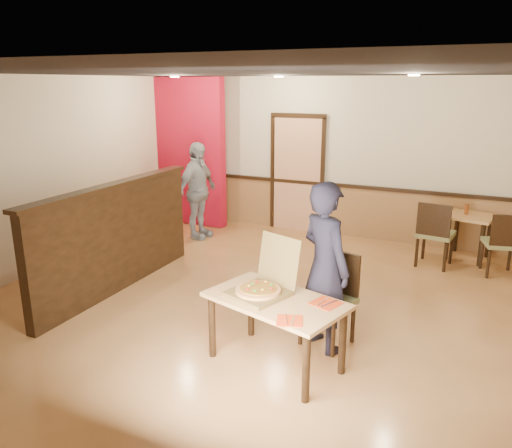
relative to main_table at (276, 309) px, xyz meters
The scene contains 24 objects.
floor 1.39m from the main_table, 120.70° to the left, with size 7.00×7.00×0.00m, color tan.
ceiling 2.54m from the main_table, 120.70° to the left, with size 7.00×7.00×0.00m, color black.
wall_back 4.70m from the main_table, 97.99° to the left, with size 7.00×7.00×0.00m, color beige.
wall_left 4.36m from the main_table, 165.35° to the left, with size 7.00×7.00×0.00m, color beige.
wainscot_back 4.60m from the main_table, 98.04° to the left, with size 7.00×0.04×0.90m, color olive.
chair_rail_back 4.59m from the main_table, 98.08° to the left, with size 7.00×0.06×0.06m, color black.
back_door 4.79m from the main_table, 107.62° to the left, with size 0.90×0.06×2.10m, color tan.
booth_partition 2.79m from the main_table, 161.52° to the left, with size 0.20×3.10×1.44m.
red_accent_panel 5.47m from the main_table, 130.95° to the left, with size 1.60×0.20×2.78m, color #A00B22.
spot_a 4.66m from the main_table, 135.59° to the left, with size 0.14×0.14×0.02m, color #FFE7B2.
spot_b 4.44m from the main_table, 111.94° to the left, with size 0.14×0.14×0.02m, color #FFE7B2.
spot_c 3.47m from the main_table, 73.67° to the left, with size 0.14×0.14×0.02m, color #FFE7B2.
main_table is the anchor object (origin of this frame).
diner_chair 0.78m from the main_table, 62.51° to the left, with size 0.60×0.60×0.98m.
side_chair_left 3.68m from the main_table, 72.29° to the left, with size 0.56×0.56×1.01m.
side_chair_right 4.07m from the main_table, 59.78° to the left, with size 0.57×0.57×0.95m.
side_table 4.43m from the main_table, 69.07° to the left, with size 0.78×0.78×0.71m.
diner 0.69m from the main_table, 59.73° to the left, with size 0.65×0.43×1.78m, color black.
passerby 4.40m from the main_table, 130.71° to the left, with size 1.00×0.42×1.71m, color gray.
pizza_box 0.25m from the main_table, 162.00° to the left, with size 0.67×0.73×0.53m.
pizza 0.25m from the main_table, behind, with size 0.44×0.44×0.03m, color #DB954F.
napkin_near 0.48m from the main_table, 52.85° to the right, with size 0.29×0.29×0.01m.
napkin_far 0.49m from the main_table, 11.21° to the left, with size 0.32×0.32×0.01m.
condiment 4.42m from the main_table, 70.08° to the left, with size 0.06×0.06×0.16m, color brown.
Camera 1 is at (2.29, -5.15, 2.69)m, focal length 35.00 mm.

